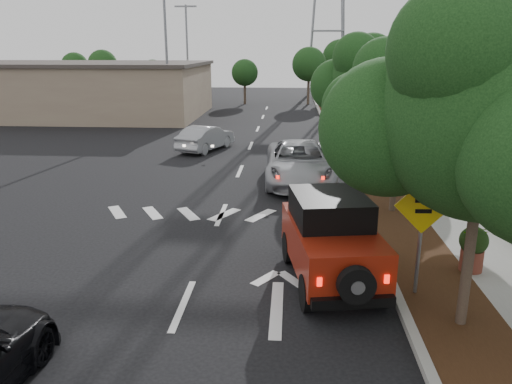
# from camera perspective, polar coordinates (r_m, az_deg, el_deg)

# --- Properties ---
(ground) EXTENTS (120.00, 120.00, 0.00)m
(ground) POSITION_cam_1_polar(r_m,az_deg,el_deg) (11.00, -8.36, -12.67)
(ground) COLOR black
(ground) RESTS_ON ground
(curb) EXTENTS (0.20, 70.00, 0.15)m
(curb) POSITION_cam_1_polar(r_m,az_deg,el_deg) (22.14, 10.08, 2.35)
(curb) COLOR #9E9B93
(curb) RESTS_ON ground
(planting_strip) EXTENTS (1.80, 70.00, 0.12)m
(planting_strip) POSITION_cam_1_polar(r_m,az_deg,el_deg) (22.27, 12.64, 2.25)
(planting_strip) COLOR black
(planting_strip) RESTS_ON ground
(sidewalk) EXTENTS (2.00, 70.00, 0.12)m
(sidewalk) POSITION_cam_1_polar(r_m,az_deg,el_deg) (22.64, 17.40, 2.12)
(sidewalk) COLOR gray
(sidewalk) RESTS_ON ground
(hedge) EXTENTS (0.80, 70.00, 0.80)m
(hedge) POSITION_cam_1_polar(r_m,az_deg,el_deg) (22.93, 20.87, 2.84)
(hedge) COLOR black
(hedge) RESTS_ON ground
(commercial_building) EXTENTS (22.00, 12.00, 4.00)m
(commercial_building) POSITION_cam_1_polar(r_m,az_deg,el_deg) (43.53, -21.13, 10.81)
(commercial_building) COLOR #89715E
(commercial_building) RESTS_ON ground
(transmission_tower) EXTENTS (7.00, 4.00, 28.00)m
(transmission_tower) POSITION_cam_1_polar(r_m,az_deg,el_deg) (57.76, 7.90, 10.80)
(transmission_tower) COLOR slate
(transmission_tower) RESTS_ON ground
(street_tree_near) EXTENTS (3.80, 3.80, 5.92)m
(street_tree_near) POSITION_cam_1_polar(r_m,az_deg,el_deg) (10.88, 22.24, -14.17)
(street_tree_near) COLOR black
(street_tree_near) RESTS_ON ground
(street_tree_mid) EXTENTS (3.20, 3.20, 5.32)m
(street_tree_mid) POSITION_cam_1_polar(r_m,az_deg,el_deg) (17.08, 15.23, -2.40)
(street_tree_mid) COLOR black
(street_tree_mid) RESTS_ON ground
(street_tree_far) EXTENTS (3.40, 3.40, 5.62)m
(street_tree_far) POSITION_cam_1_polar(r_m,az_deg,el_deg) (23.25, 12.28, 2.70)
(street_tree_far) COLOR black
(street_tree_far) RESTS_ON ground
(light_pole_a) EXTENTS (2.00, 0.22, 9.00)m
(light_pole_a) POSITION_cam_1_polar(r_m,az_deg,el_deg) (36.83, -9.81, 7.72)
(light_pole_a) COLOR slate
(light_pole_a) RESTS_ON ground
(light_pole_b) EXTENTS (2.00, 0.22, 9.00)m
(light_pole_b) POSITION_cam_1_polar(r_m,az_deg,el_deg) (48.66, -7.64, 9.83)
(light_pole_b) COLOR slate
(light_pole_b) RESTS_ON ground
(red_jeep) EXTENTS (2.32, 4.14, 2.04)m
(red_jeep) POSITION_cam_1_polar(r_m,az_deg,el_deg) (11.74, 8.40, -5.16)
(red_jeep) COLOR black
(red_jeep) RESTS_ON ground
(silver_suv_ahead) EXTENTS (2.82, 5.85, 1.61)m
(silver_suv_ahead) POSITION_cam_1_polar(r_m,az_deg,el_deg) (20.25, 4.97, 3.37)
(silver_suv_ahead) COLOR #A4A5AB
(silver_suv_ahead) RESTS_ON ground
(silver_sedan_oncoming) EXTENTS (2.73, 4.23, 1.32)m
(silver_sedan_oncoming) POSITION_cam_1_polar(r_m,az_deg,el_deg) (26.77, -5.77, 6.17)
(silver_sedan_oncoming) COLOR #97989E
(silver_sedan_oncoming) RESTS_ON ground
(parked_suv) EXTENTS (5.06, 2.93, 1.62)m
(parked_suv) POSITION_cam_1_polar(r_m,az_deg,el_deg) (37.73, -11.42, 9.08)
(parked_suv) COLOR #9FA3A7
(parked_suv) RESTS_ON ground
(speed_hump_sign) EXTENTS (1.22, 0.12, 2.60)m
(speed_hump_sign) POSITION_cam_1_polar(r_m,az_deg,el_deg) (11.00, 18.45, -3.09)
(speed_hump_sign) COLOR slate
(speed_hump_sign) RESTS_ON ground
(terracotta_planter) EXTENTS (0.67, 0.67, 1.16)m
(terracotta_planter) POSITION_cam_1_polar(r_m,az_deg,el_deg) (12.96, 23.59, -5.52)
(terracotta_planter) COLOR brown
(terracotta_planter) RESTS_ON ground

